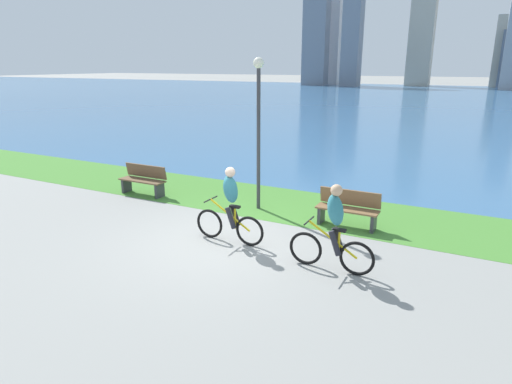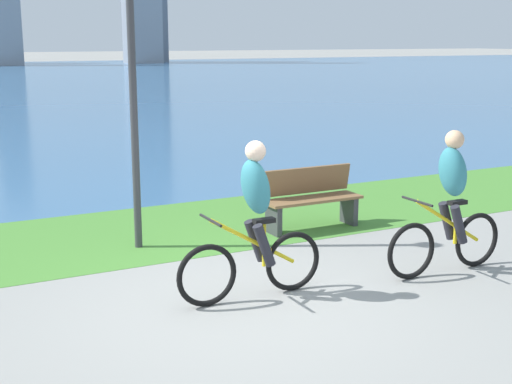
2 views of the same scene
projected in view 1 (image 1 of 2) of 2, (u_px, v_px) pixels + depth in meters
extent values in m
plane|color=gray|center=(223.00, 242.00, 9.69)|extent=(300.00, 300.00, 0.00)
cube|color=#478433|center=(281.00, 203.00, 12.40)|extent=(120.00, 2.97, 0.01)
cube|color=#386693|center=(435.00, 101.00, 47.46)|extent=(300.00, 79.29, 0.00)
torus|color=black|center=(210.00, 223.00, 9.89)|extent=(0.68, 0.06, 0.68)
torus|color=black|center=(250.00, 231.00, 9.43)|extent=(0.68, 0.06, 0.68)
cylinder|color=gold|center=(230.00, 215.00, 9.57)|extent=(1.01, 0.04, 0.63)
cylinder|color=gold|center=(235.00, 218.00, 9.52)|extent=(0.04, 0.04, 0.49)
cube|color=black|center=(235.00, 207.00, 9.45)|extent=(0.24, 0.10, 0.05)
cylinder|color=black|center=(211.00, 199.00, 9.70)|extent=(0.03, 0.52, 0.03)
ellipsoid|color=teal|center=(231.00, 189.00, 9.39)|extent=(0.40, 0.36, 0.65)
sphere|color=beige|center=(230.00, 172.00, 9.28)|extent=(0.22, 0.22, 0.22)
cylinder|color=#26262D|center=(231.00, 218.00, 9.45)|extent=(0.27, 0.11, 0.49)
cylinder|color=#26262D|center=(235.00, 215.00, 9.63)|extent=(0.27, 0.11, 0.49)
torus|color=black|center=(306.00, 248.00, 8.55)|extent=(0.68, 0.06, 0.68)
torus|color=black|center=(357.00, 259.00, 8.10)|extent=(0.68, 0.06, 0.68)
cylinder|color=gold|center=(333.00, 239.00, 8.23)|extent=(0.99, 0.04, 0.63)
cylinder|color=gold|center=(339.00, 243.00, 8.19)|extent=(0.04, 0.04, 0.49)
cube|color=black|center=(340.00, 230.00, 8.12)|extent=(0.24, 0.10, 0.05)
cylinder|color=black|center=(309.00, 221.00, 8.36)|extent=(0.03, 0.52, 0.03)
ellipsoid|color=teal|center=(335.00, 210.00, 8.06)|extent=(0.40, 0.36, 0.65)
sphere|color=#D8AD84|center=(337.00, 190.00, 7.95)|extent=(0.22, 0.22, 0.22)
cylinder|color=#26262D|center=(335.00, 243.00, 8.12)|extent=(0.27, 0.11, 0.49)
cylinder|color=#26262D|center=(338.00, 240.00, 8.29)|extent=(0.27, 0.11, 0.49)
cube|color=brown|center=(347.00, 209.00, 10.50)|extent=(1.50, 0.45, 0.04)
cube|color=brown|center=(350.00, 197.00, 10.60)|extent=(1.50, 0.11, 0.40)
cube|color=#38383D|center=(374.00, 222.00, 10.28)|extent=(0.08, 0.37, 0.45)
cube|color=#38383D|center=(321.00, 214.00, 10.85)|extent=(0.08, 0.37, 0.45)
cube|color=brown|center=(142.00, 180.00, 13.13)|extent=(1.50, 0.45, 0.04)
cube|color=brown|center=(146.00, 171.00, 13.23)|extent=(1.50, 0.11, 0.40)
cube|color=#38383D|center=(160.00, 190.00, 12.91)|extent=(0.08, 0.37, 0.45)
cube|color=#38383D|center=(127.00, 185.00, 13.48)|extent=(0.08, 0.37, 0.45)
cylinder|color=#38383D|center=(258.00, 141.00, 11.48)|extent=(0.10, 0.10, 3.75)
sphere|color=white|center=(259.00, 63.00, 10.92)|extent=(0.28, 0.28, 0.28)
cube|color=slate|center=(316.00, 34.00, 80.41)|extent=(4.47, 2.72, 18.52)
cube|color=#ADA899|center=(329.00, 63.00, 85.16)|extent=(3.08, 3.20, 8.08)
cube|color=#B7B7BC|center=(332.00, 18.00, 82.26)|extent=(3.72, 2.53, 24.41)
cube|color=slate|center=(352.00, 41.00, 76.93)|extent=(3.13, 3.13, 15.63)
cube|color=#ADA899|center=(423.00, 21.00, 77.00)|extent=(4.10, 3.60, 22.45)
cube|color=slate|center=(428.00, 21.00, 77.00)|extent=(2.16, 4.22, 22.59)
cube|color=#ADA899|center=(506.00, 52.00, 73.11)|extent=(3.72, 2.11, 11.75)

